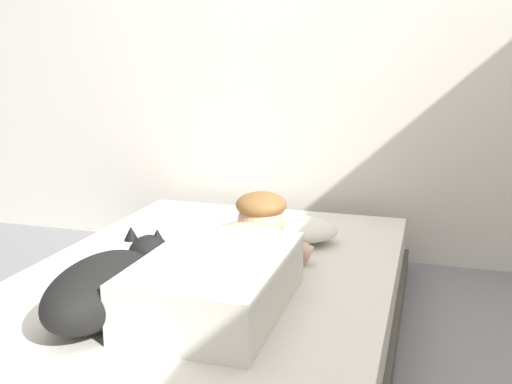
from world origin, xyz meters
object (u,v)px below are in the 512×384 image
at_px(bed, 207,310).
at_px(coffee_cup, 263,236).
at_px(person_lying, 231,263).
at_px(pillow, 278,228).
at_px(cell_phone, 189,303).
at_px(dog, 108,285).

height_order(bed, coffee_cup, coffee_cup).
xyz_separation_m(person_lying, coffee_cup, (-0.04, 0.53, -0.07)).
bearing_deg(person_lying, pillow, 89.69).
relative_size(person_lying, coffee_cup, 7.36).
xyz_separation_m(pillow, coffee_cup, (-0.05, -0.09, -0.02)).
bearing_deg(cell_phone, pillow, 82.34).
distance_m(bed, cell_phone, 0.31).
bearing_deg(pillow, person_lying, -90.31).
distance_m(pillow, dog, 0.95).
height_order(pillow, cell_phone, pillow).
relative_size(pillow, person_lying, 0.57).
relative_size(person_lying, dog, 1.60).
height_order(coffee_cup, cell_phone, coffee_cup).
bearing_deg(pillow, bed, -107.35).
bearing_deg(dog, pillow, 71.46).
bearing_deg(dog, coffee_cup, 72.56).
height_order(person_lying, cell_phone, person_lying).
xyz_separation_m(pillow, person_lying, (-0.00, -0.62, 0.05)).
xyz_separation_m(person_lying, cell_phone, (-0.10, -0.13, -0.10)).
xyz_separation_m(pillow, cell_phone, (-0.10, -0.75, -0.05)).
relative_size(dog, coffee_cup, 4.60).
xyz_separation_m(pillow, dog, (-0.30, -0.90, 0.05)).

